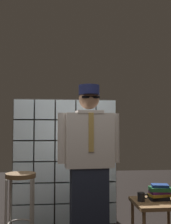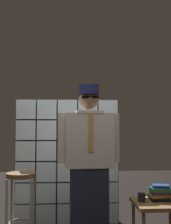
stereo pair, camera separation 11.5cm
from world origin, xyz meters
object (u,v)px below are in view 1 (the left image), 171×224
(standing_person, at_px, (89,161))
(coffee_mug, at_px, (141,197))
(side_table, at_px, (157,207))
(book_stack, at_px, (160,192))
(bar_stool, at_px, (20,191))

(standing_person, height_order, coffee_mug, standing_person)
(side_table, xyz_separation_m, coffee_mug, (-0.17, 0.01, 0.11))
(side_table, bearing_deg, book_stack, 42.50)
(standing_person, bearing_deg, coffee_mug, -10.55)
(bar_stool, bearing_deg, side_table, -6.86)
(bar_stool, bearing_deg, standing_person, -8.04)
(bar_stool, distance_m, side_table, 1.54)
(bar_stool, bearing_deg, coffee_mug, -7.17)
(standing_person, relative_size, side_table, 3.44)
(side_table, height_order, book_stack, book_stack)
(standing_person, xyz_separation_m, coffee_mug, (0.58, -0.06, -0.40))
(coffee_mug, bearing_deg, standing_person, 173.99)
(book_stack, xyz_separation_m, coffee_mug, (-0.22, -0.03, -0.04))
(standing_person, relative_size, coffee_mug, 14.19)
(standing_person, bearing_deg, side_table, -10.21)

